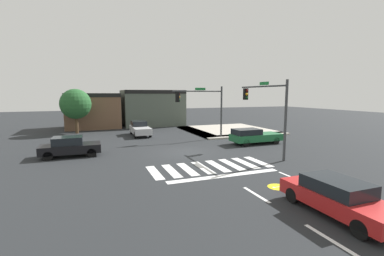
{
  "coord_description": "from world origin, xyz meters",
  "views": [
    {
      "loc": [
        -6.85,
        -19.29,
        4.56
      ],
      "look_at": [
        0.79,
        0.8,
        1.78
      ],
      "focal_mm": 24.83,
      "sensor_mm": 36.0,
      "label": 1
    }
  ],
  "objects_px": {
    "traffic_signal_northeast": "(202,103)",
    "roadside_tree": "(76,104)",
    "traffic_signal_southeast": "(266,103)",
    "car_silver": "(140,129)",
    "car_black": "(70,146)",
    "car_red": "(337,197)",
    "car_green": "(254,136)"
  },
  "relations": [
    {
      "from": "traffic_signal_northeast",
      "to": "roadside_tree",
      "type": "relative_size",
      "value": 1.04
    },
    {
      "from": "traffic_signal_southeast",
      "to": "car_silver",
      "type": "bearing_deg",
      "value": 29.94
    },
    {
      "from": "car_black",
      "to": "car_red",
      "type": "xyz_separation_m",
      "value": [
        10.11,
        -13.98,
        -0.03
      ]
    },
    {
      "from": "car_silver",
      "to": "car_red",
      "type": "bearing_deg",
      "value": 9.23
    },
    {
      "from": "car_silver",
      "to": "car_green",
      "type": "relative_size",
      "value": 0.94
    },
    {
      "from": "traffic_signal_northeast",
      "to": "car_silver",
      "type": "distance_m",
      "value": 7.75
    },
    {
      "from": "traffic_signal_southeast",
      "to": "car_black",
      "type": "relative_size",
      "value": 1.37
    },
    {
      "from": "car_black",
      "to": "car_silver",
      "type": "height_order",
      "value": "car_silver"
    },
    {
      "from": "roadside_tree",
      "to": "traffic_signal_northeast",
      "type": "bearing_deg",
      "value": -36.08
    },
    {
      "from": "traffic_signal_southeast",
      "to": "traffic_signal_northeast",
      "type": "relative_size",
      "value": 1.06
    },
    {
      "from": "traffic_signal_northeast",
      "to": "car_silver",
      "type": "height_order",
      "value": "traffic_signal_northeast"
    },
    {
      "from": "traffic_signal_southeast",
      "to": "car_silver",
      "type": "relative_size",
      "value": 1.29
    },
    {
      "from": "car_black",
      "to": "car_silver",
      "type": "relative_size",
      "value": 0.94
    },
    {
      "from": "car_silver",
      "to": "car_black",
      "type": "bearing_deg",
      "value": -38.61
    },
    {
      "from": "traffic_signal_southeast",
      "to": "car_black",
      "type": "distance_m",
      "value": 14.78
    },
    {
      "from": "car_green",
      "to": "car_silver",
      "type": "bearing_deg",
      "value": 135.39
    },
    {
      "from": "traffic_signal_northeast",
      "to": "car_black",
      "type": "distance_m",
      "value": 12.83
    },
    {
      "from": "traffic_signal_northeast",
      "to": "car_black",
      "type": "bearing_deg",
      "value": 16.31
    },
    {
      "from": "traffic_signal_southeast",
      "to": "car_silver",
      "type": "height_order",
      "value": "traffic_signal_southeast"
    },
    {
      "from": "traffic_signal_northeast",
      "to": "car_red",
      "type": "distance_m",
      "value": 17.83
    },
    {
      "from": "car_red",
      "to": "roadside_tree",
      "type": "height_order",
      "value": "roadside_tree"
    },
    {
      "from": "car_silver",
      "to": "traffic_signal_northeast",
      "type": "bearing_deg",
      "value": 49.65
    },
    {
      "from": "traffic_signal_northeast",
      "to": "traffic_signal_southeast",
      "type": "bearing_deg",
      "value": 102.56
    },
    {
      "from": "car_black",
      "to": "car_red",
      "type": "relative_size",
      "value": 0.92
    },
    {
      "from": "traffic_signal_northeast",
      "to": "car_green",
      "type": "distance_m",
      "value": 6.07
    },
    {
      "from": "car_silver",
      "to": "car_red",
      "type": "xyz_separation_m",
      "value": [
        3.6,
        -22.14,
        -0.05
      ]
    },
    {
      "from": "traffic_signal_southeast",
      "to": "car_green",
      "type": "relative_size",
      "value": 1.21
    },
    {
      "from": "car_black",
      "to": "traffic_signal_northeast",
      "type": "bearing_deg",
      "value": 16.31
    },
    {
      "from": "traffic_signal_southeast",
      "to": "roadside_tree",
      "type": "height_order",
      "value": "traffic_signal_southeast"
    },
    {
      "from": "car_red",
      "to": "car_green",
      "type": "height_order",
      "value": "car_green"
    },
    {
      "from": "car_silver",
      "to": "car_red",
      "type": "distance_m",
      "value": 22.43
    },
    {
      "from": "traffic_signal_northeast",
      "to": "car_black",
      "type": "relative_size",
      "value": 1.29
    }
  ]
}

